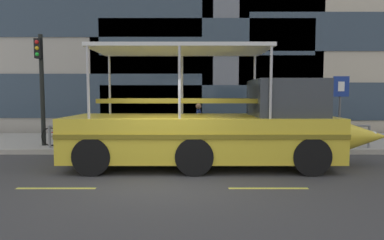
{
  "coord_description": "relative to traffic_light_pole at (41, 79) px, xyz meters",
  "views": [
    {
      "loc": [
        0.67,
        -8.56,
        2.12
      ],
      "look_at": [
        0.68,
        2.03,
        1.3
      ],
      "focal_mm": 31.11,
      "sensor_mm": 36.0,
      "label": 1
    }
  ],
  "objects": [
    {
      "name": "parking_sign",
      "position": [
        11.26,
        0.04,
        -0.75
      ],
      "size": [
        0.6,
        0.12,
        2.62
      ],
      "color": "#4C4F54",
      "rests_on": "sidewalk"
    },
    {
      "name": "leaned_bicycle",
      "position": [
        0.86,
        -0.12,
        -2.15
      ],
      "size": [
        1.74,
        0.46,
        0.96
      ],
      "color": "black",
      "rests_on": "sidewalk"
    },
    {
      "name": "pedestrian_near_bow",
      "position": [
        9.36,
        0.45,
        -1.56
      ],
      "size": [
        0.46,
        0.22,
        1.6
      ],
      "color": "#1E2338",
      "rests_on": "sidewalk"
    },
    {
      "name": "ground_plane",
      "position": [
        4.98,
        -3.95,
        -2.7
      ],
      "size": [
        120.0,
        120.0,
        0.0
      ],
      "primitive_type": "plane",
      "color": "#3D3D3F"
    },
    {
      "name": "lane_centreline",
      "position": [
        4.98,
        -5.16,
        -2.7
      ],
      "size": [
        25.8,
        0.12,
        0.01
      ],
      "color": "#DBD64C",
      "rests_on": "ground_plane"
    },
    {
      "name": "curb_edge",
      "position": [
        4.98,
        -0.84,
        -2.61
      ],
      "size": [
        32.0,
        0.18,
        0.18
      ],
      "primitive_type": "cube",
      "color": "#B2ADA3",
      "rests_on": "ground_plane"
    },
    {
      "name": "traffic_light_pole",
      "position": [
        0.0,
        0.0,
        0.0
      ],
      "size": [
        0.24,
        0.46,
        4.17
      ],
      "color": "black",
      "rests_on": "sidewalk"
    },
    {
      "name": "pedestrian_mid_left",
      "position": [
        5.91,
        0.38,
        -1.56
      ],
      "size": [
        0.22,
        0.46,
        1.59
      ],
      "color": "#47423D",
      "rests_on": "sidewalk"
    },
    {
      "name": "duck_tour_boat",
      "position": [
        6.45,
        -2.78,
        -1.6
      ],
      "size": [
        9.52,
        2.63,
        3.45
      ],
      "color": "yellow",
      "rests_on": "ground_plane"
    },
    {
      "name": "sidewalk",
      "position": [
        4.98,
        1.65,
        -2.61
      ],
      "size": [
        32.0,
        4.8,
        0.18
      ],
      "primitive_type": "cube",
      "color": "#A8A59E",
      "rests_on": "ground_plane"
    },
    {
      "name": "curb_guardrail",
      "position": [
        6.28,
        -0.5,
        -1.96
      ],
      "size": [
        11.73,
        0.09,
        0.84
      ],
      "color": "gray",
      "rests_on": "sidewalk"
    }
  ]
}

